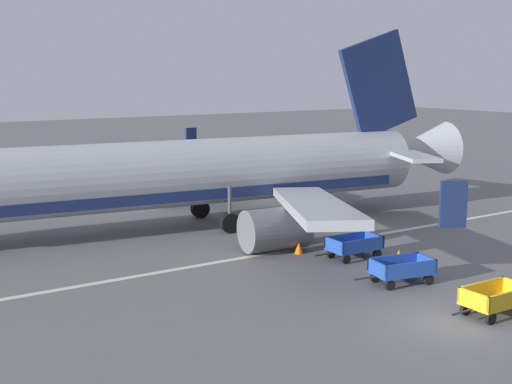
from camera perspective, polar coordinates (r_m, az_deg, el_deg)
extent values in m
plane|color=slate|center=(25.40, 15.88, -10.46)|extent=(220.00, 220.00, 0.00)
cube|color=silver|center=(33.41, 1.16, -5.11)|extent=(120.00, 0.36, 0.01)
cylinder|color=#B2B7BC|center=(38.14, -7.00, 1.53)|extent=(30.23, 7.36, 3.70)
cube|color=navy|center=(38.30, -6.97, 0.02)|extent=(27.23, 6.81, 0.56)
cone|color=#B2B7BC|center=(46.55, 13.37, 3.47)|extent=(4.90, 4.04, 3.52)
cube|color=#B2B7BC|center=(32.49, 4.84, -1.10)|extent=(8.59, 12.63, 1.35)
cube|color=navy|center=(28.73, 16.09, -0.99)|extent=(1.06, 0.71, 1.90)
cylinder|color=slate|center=(33.51, 1.62, -3.09)|extent=(3.43, 2.48, 2.10)
cube|color=#B2B7BC|center=(47.40, -5.61, 2.38)|extent=(5.86, 13.23, 1.35)
cube|color=navy|center=(54.25, -5.45, 4.35)|extent=(1.11, 0.48, 1.90)
cylinder|color=slate|center=(45.73, -6.33, 0.38)|extent=(3.43, 2.48, 2.10)
cube|color=navy|center=(44.22, 10.20, 8.78)|extent=(5.98, 1.09, 6.88)
cube|color=#B2B7BC|center=(42.10, 12.82, 2.97)|extent=(3.83, 5.47, 0.24)
cube|color=#B2B7BC|center=(47.21, 7.94, 3.85)|extent=(2.75, 5.45, 0.24)
cylinder|color=#4C4C51|center=(37.29, -2.20, -1.06)|extent=(0.20, 0.20, 2.04)
cylinder|color=black|center=(37.50, -2.19, -2.59)|extent=(1.15, 0.58, 1.10)
cylinder|color=#4C4C51|center=(41.28, -4.69, -0.01)|extent=(0.20, 0.20, 2.04)
cylinder|color=black|center=(41.47, -4.67, -1.40)|extent=(1.15, 0.58, 1.10)
cube|color=gold|center=(26.55, 19.31, -8.64)|extent=(2.52, 1.44, 0.08)
cube|color=gold|center=(26.08, 20.48, -8.32)|extent=(2.50, 0.14, 0.55)
cube|color=gold|center=(26.84, 18.26, -7.67)|extent=(2.50, 0.14, 0.55)
cube|color=gold|center=(25.56, 17.66, -8.53)|extent=(0.12, 1.40, 0.55)
cylinder|color=#2D2D33|center=(25.24, 16.72, -9.57)|extent=(1.00, 0.10, 0.08)
cylinder|color=black|center=(25.61, 18.94, -9.93)|extent=(0.44, 0.17, 0.44)
cylinder|color=black|center=(26.28, 17.02, -9.31)|extent=(0.44, 0.17, 0.44)
cylinder|color=black|center=(27.67, 19.59, -8.48)|extent=(0.44, 0.17, 0.44)
cube|color=#234CB2|center=(29.27, 12.05, -6.57)|extent=(2.72, 1.86, 0.08)
cube|color=#234CB2|center=(28.67, 12.80, -6.29)|extent=(2.47, 0.58, 0.55)
cube|color=#234CB2|center=(29.70, 11.37, -5.67)|extent=(2.47, 0.58, 0.55)
cube|color=#234CB2|center=(28.54, 10.07, -6.26)|extent=(0.37, 1.39, 0.55)
cube|color=#234CB2|center=(29.85, 13.99, -5.69)|extent=(0.37, 1.39, 0.55)
cylinder|color=#2D2D33|center=(28.34, 9.01, -7.10)|extent=(1.00, 0.27, 0.08)
cylinder|color=black|center=(28.40, 11.09, -7.60)|extent=(0.46, 0.24, 0.44)
cylinder|color=black|center=(29.29, 9.88, -7.01)|extent=(0.46, 0.24, 0.44)
cylinder|color=black|center=(29.43, 14.17, -7.09)|extent=(0.46, 0.24, 0.44)
cylinder|color=black|center=(30.30, 12.92, -6.54)|extent=(0.46, 0.24, 0.44)
cube|color=#234CB2|center=(32.75, 8.17, -4.67)|extent=(2.55, 1.49, 0.08)
cube|color=#234CB2|center=(32.19, 8.92, -4.37)|extent=(2.50, 0.19, 0.55)
cube|color=#234CB2|center=(33.17, 7.47, -3.91)|extent=(2.50, 0.19, 0.55)
cube|color=#234CB2|center=(31.95, 6.51, -4.42)|extent=(0.15, 1.40, 0.55)
cube|color=#234CB2|center=(33.43, 9.78, -3.86)|extent=(0.15, 1.40, 0.55)
cylinder|color=#2D2D33|center=(31.69, 5.63, -5.19)|extent=(1.00, 0.12, 0.08)
cylinder|color=black|center=(31.83, 7.48, -5.57)|extent=(0.45, 0.18, 0.44)
cylinder|color=black|center=(32.68, 6.26, -5.13)|extent=(0.45, 0.18, 0.44)
cylinder|color=black|center=(33.00, 10.04, -5.08)|extent=(0.45, 0.18, 0.44)
cylinder|color=black|center=(33.82, 8.80, -4.67)|extent=(0.45, 0.18, 0.44)
cone|color=orange|center=(33.37, 3.59, -4.64)|extent=(0.44, 0.44, 0.59)
cone|color=orange|center=(32.06, 11.81, -5.31)|extent=(0.56, 0.56, 0.73)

